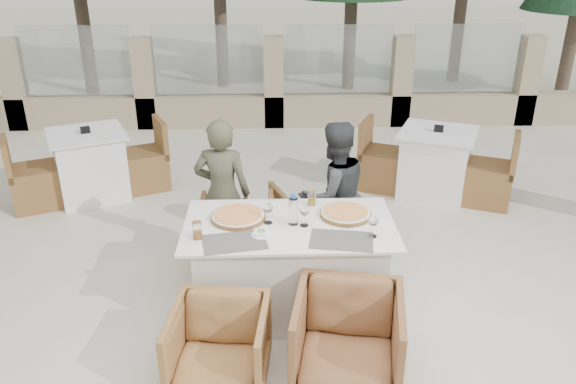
{
  "coord_description": "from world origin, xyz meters",
  "views": [
    {
      "loc": [
        -0.07,
        -3.88,
        2.74
      ],
      "look_at": [
        0.07,
        0.19,
        0.9
      ],
      "focal_mm": 35.0,
      "sensor_mm": 36.0,
      "label": 1
    }
  ],
  "objects_px": {
    "pizza_right": "(345,213)",
    "water_bottle": "(293,209)",
    "beer_glass_left": "(197,230)",
    "bg_table_a": "(91,165)",
    "dining_table": "(289,267)",
    "pizza_left": "(238,216)",
    "armchair_near_right": "(348,340)",
    "bg_table_b": "(435,164)",
    "armchair_far_left": "(238,233)",
    "wine_glass_centre": "(268,212)",
    "wine_glass_corner": "(373,225)",
    "beer_glass_right": "(312,198)",
    "diner_right": "(333,196)",
    "olive_dish": "(261,233)",
    "diner_left": "(223,193)",
    "armchair_near_left": "(219,348)",
    "armchair_far_right": "(314,217)",
    "wine_glass_near": "(304,215)"
  },
  "relations": [
    {
      "from": "diner_right",
      "to": "bg_table_a",
      "type": "distance_m",
      "value": 3.05
    },
    {
      "from": "beer_glass_left",
      "to": "armchair_near_left",
      "type": "bearing_deg",
      "value": -73.95
    },
    {
      "from": "pizza_right",
      "to": "diner_left",
      "type": "bearing_deg",
      "value": 147.23
    },
    {
      "from": "olive_dish",
      "to": "diner_left",
      "type": "xyz_separation_m",
      "value": [
        -0.35,
        0.94,
        -0.11
      ]
    },
    {
      "from": "water_bottle",
      "to": "wine_glass_corner",
      "type": "distance_m",
      "value": 0.61
    },
    {
      "from": "beer_glass_right",
      "to": "diner_right",
      "type": "distance_m",
      "value": 0.46
    },
    {
      "from": "wine_glass_corner",
      "to": "bg_table_a",
      "type": "bearing_deg",
      "value": 138.3
    },
    {
      "from": "water_bottle",
      "to": "beer_glass_left",
      "type": "height_order",
      "value": "water_bottle"
    },
    {
      "from": "pizza_left",
      "to": "wine_glass_centre",
      "type": "relative_size",
      "value": 2.31
    },
    {
      "from": "armchair_near_right",
      "to": "bg_table_b",
      "type": "distance_m",
      "value": 3.31
    },
    {
      "from": "water_bottle",
      "to": "olive_dish",
      "type": "relative_size",
      "value": 2.26
    },
    {
      "from": "beer_glass_left",
      "to": "bg_table_a",
      "type": "relative_size",
      "value": 0.08
    },
    {
      "from": "bg_table_b",
      "to": "wine_glass_centre",
      "type": "bearing_deg",
      "value": -107.8
    },
    {
      "from": "armchair_far_left",
      "to": "olive_dish",
      "type": "bearing_deg",
      "value": 102.99
    },
    {
      "from": "armchair_near_right",
      "to": "wine_glass_corner",
      "type": "bearing_deg",
      "value": 78.52
    },
    {
      "from": "beer_glass_right",
      "to": "bg_table_a",
      "type": "bearing_deg",
      "value": 140.91
    },
    {
      "from": "armchair_far_right",
      "to": "wine_glass_near",
      "type": "bearing_deg",
      "value": 61.36
    },
    {
      "from": "pizza_right",
      "to": "water_bottle",
      "type": "relative_size",
      "value": 1.61
    },
    {
      "from": "wine_glass_corner",
      "to": "diner_right",
      "type": "relative_size",
      "value": 0.14
    },
    {
      "from": "beer_glass_left",
      "to": "armchair_near_right",
      "type": "relative_size",
      "value": 0.18
    },
    {
      "from": "wine_glass_corner",
      "to": "beer_glass_left",
      "type": "relative_size",
      "value": 1.4
    },
    {
      "from": "pizza_left",
      "to": "pizza_right",
      "type": "distance_m",
      "value": 0.83
    },
    {
      "from": "dining_table",
      "to": "armchair_far_right",
      "type": "relative_size",
      "value": 2.29
    },
    {
      "from": "olive_dish",
      "to": "beer_glass_right",
      "type": "bearing_deg",
      "value": 50.94
    },
    {
      "from": "water_bottle",
      "to": "armchair_near_right",
      "type": "xyz_separation_m",
      "value": [
        0.33,
        -0.81,
        -0.57
      ]
    },
    {
      "from": "dining_table",
      "to": "armchair_far_right",
      "type": "distance_m",
      "value": 1.04
    },
    {
      "from": "pizza_left",
      "to": "pizza_right",
      "type": "relative_size",
      "value": 1.06
    },
    {
      "from": "wine_glass_centre",
      "to": "bg_table_b",
      "type": "bearing_deg",
      "value": 48.48
    },
    {
      "from": "dining_table",
      "to": "olive_dish",
      "type": "bearing_deg",
      "value": -140.8
    },
    {
      "from": "pizza_right",
      "to": "armchair_far_left",
      "type": "height_order",
      "value": "pizza_right"
    },
    {
      "from": "armchair_near_left",
      "to": "bg_table_a",
      "type": "relative_size",
      "value": 0.39
    },
    {
      "from": "wine_glass_corner",
      "to": "beer_glass_right",
      "type": "relative_size",
      "value": 1.45
    },
    {
      "from": "beer_glass_left",
      "to": "armchair_far_left",
      "type": "xyz_separation_m",
      "value": [
        0.23,
        0.92,
        -0.52
      ]
    },
    {
      "from": "water_bottle",
      "to": "beer_glass_right",
      "type": "xyz_separation_m",
      "value": [
        0.16,
        0.33,
        -0.06
      ]
    },
    {
      "from": "dining_table",
      "to": "pizza_left",
      "type": "distance_m",
      "value": 0.58
    },
    {
      "from": "beer_glass_right",
      "to": "armchair_near_right",
      "type": "xyz_separation_m",
      "value": [
        0.16,
        -1.14,
        -0.51
      ]
    },
    {
      "from": "water_bottle",
      "to": "bg_table_b",
      "type": "distance_m",
      "value": 2.83
    },
    {
      "from": "dining_table",
      "to": "pizza_right",
      "type": "xyz_separation_m",
      "value": [
        0.44,
        0.12,
        0.41
      ]
    },
    {
      "from": "armchair_far_left",
      "to": "armchair_near_right",
      "type": "distance_m",
      "value": 1.72
    },
    {
      "from": "wine_glass_centre",
      "to": "bg_table_b",
      "type": "height_order",
      "value": "wine_glass_centre"
    },
    {
      "from": "pizza_left",
      "to": "armchair_near_left",
      "type": "xyz_separation_m",
      "value": [
        -0.1,
        -0.92,
        -0.51
      ]
    },
    {
      "from": "pizza_left",
      "to": "diner_left",
      "type": "relative_size",
      "value": 0.31
    },
    {
      "from": "dining_table",
      "to": "wine_glass_centre",
      "type": "distance_m",
      "value": 0.5
    },
    {
      "from": "armchair_far_left",
      "to": "dining_table",
      "type": "bearing_deg",
      "value": 120.07
    },
    {
      "from": "beer_glass_left",
      "to": "armchair_near_right",
      "type": "xyz_separation_m",
      "value": [
        1.02,
        -0.61,
        -0.51
      ]
    },
    {
      "from": "water_bottle",
      "to": "bg_table_a",
      "type": "bearing_deg",
      "value": 134.44
    },
    {
      "from": "olive_dish",
      "to": "bg_table_b",
      "type": "bearing_deg",
      "value": 50.15
    },
    {
      "from": "armchair_far_left",
      "to": "diner_left",
      "type": "height_order",
      "value": "diner_left"
    },
    {
      "from": "water_bottle",
      "to": "armchair_near_left",
      "type": "relative_size",
      "value": 0.39
    },
    {
      "from": "beer_glass_left",
      "to": "armchair_near_right",
      "type": "height_order",
      "value": "beer_glass_left"
    }
  ]
}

